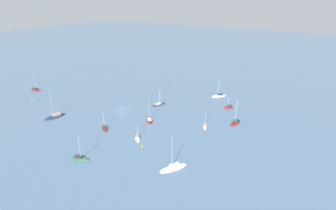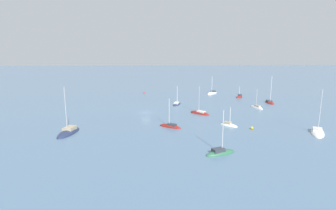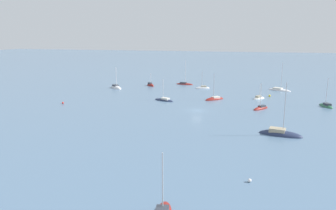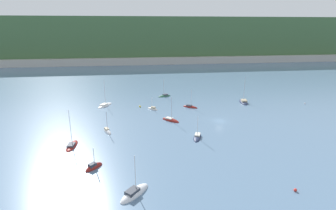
% 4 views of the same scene
% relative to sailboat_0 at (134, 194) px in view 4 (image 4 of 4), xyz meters
% --- Properties ---
extents(ground_plane, '(600.00, 600.00, 0.00)m').
position_rel_sailboat_0_xyz_m(ground_plane, '(28.02, 35.20, -0.09)').
color(ground_plane, slate).
extents(hillside_ridge, '(370.76, 67.90, 37.29)m').
position_rel_sailboat_0_xyz_m(hillside_ridge, '(28.02, 208.31, 18.56)').
color(hillside_ridge, '#42663D').
rests_on(hillside_ridge, ground_plane).
extents(shore_town_strip, '(315.14, 6.00, 5.45)m').
position_rel_sailboat_0_xyz_m(shore_town_strip, '(28.02, 170.86, 2.64)').
color(shore_town_strip, '#B7B2A8').
rests_on(shore_town_strip, ground_plane).
extents(sailboat_0, '(6.56, 6.89, 8.64)m').
position_rel_sailboat_0_xyz_m(sailboat_0, '(0.00, 0.00, 0.00)').
color(sailboat_0, silver).
rests_on(sailboat_0, ground_plane).
extents(sailboat_1, '(4.40, 4.18, 5.30)m').
position_rel_sailboat_0_xyz_m(sailboat_1, '(7.39, 50.91, 0.01)').
color(sailboat_1, white).
rests_on(sailboat_1, ground_plane).
extents(sailboat_3, '(3.35, 5.42, 7.01)m').
position_rel_sailboat_0_xyz_m(sailboat_3, '(-7.49, 31.00, 0.00)').
color(sailboat_3, silver).
rests_on(sailboat_3, ground_plane).
extents(sailboat_4, '(6.26, 3.90, 8.59)m').
position_rel_sailboat_0_xyz_m(sailboat_4, '(14.05, 68.71, 0.02)').
color(sailboat_4, '#2D6647').
rests_on(sailboat_4, ground_plane).
extents(sailboat_5, '(4.48, 8.74, 11.46)m').
position_rel_sailboat_0_xyz_m(sailboat_5, '(44.60, 54.90, 0.02)').
color(sailboat_5, '#232D4C').
rests_on(sailboat_5, ground_plane).
extents(sailboat_6, '(4.18, 6.90, 6.96)m').
position_rel_sailboat_0_xyz_m(sailboat_6, '(17.62, 23.39, 0.00)').
color(sailboat_6, '#232D4C').
rests_on(sailboat_6, ground_plane).
extents(sailboat_7, '(6.01, 6.10, 8.88)m').
position_rel_sailboat_0_xyz_m(sailboat_7, '(12.22, 37.82, -0.02)').
color(sailboat_7, maroon).
rests_on(sailboat_7, ground_plane).
extents(sailboat_8, '(5.72, 4.71, 7.70)m').
position_rel_sailboat_0_xyz_m(sailboat_8, '(21.74, 51.35, -0.00)').
color(sailboat_8, maroon).
rests_on(sailboat_8, ground_plane).
extents(sailboat_9, '(6.44, 8.53, 10.54)m').
position_rel_sailboat_0_xyz_m(sailboat_9, '(-10.63, 57.94, 0.00)').
color(sailboat_9, silver).
rests_on(sailboat_9, ground_plane).
extents(sailboat_10, '(2.82, 7.11, 10.14)m').
position_rel_sailboat_0_xyz_m(sailboat_10, '(-15.67, 22.38, 0.02)').
color(sailboat_10, maroon).
rests_on(sailboat_10, ground_plane).
extents(sailboat_11, '(4.15, 4.33, 5.62)m').
position_rel_sailboat_0_xyz_m(sailboat_11, '(-8.63, 10.50, 0.01)').
color(sailboat_11, maroon).
rests_on(sailboat_11, ground_plane).
extents(mooring_buoy_0, '(0.51, 0.51, 0.51)m').
position_rel_sailboat_0_xyz_m(mooring_buoy_0, '(67.87, 49.59, 0.17)').
color(mooring_buoy_0, white).
rests_on(mooring_buoy_0, ground_plane).
extents(mooring_buoy_1, '(0.65, 0.65, 0.65)m').
position_rel_sailboat_0_xyz_m(mooring_buoy_1, '(2.83, 54.16, 0.24)').
color(mooring_buoy_1, yellow).
rests_on(mooring_buoy_1, ground_plane).
extents(mooring_buoy_2, '(0.59, 0.59, 0.59)m').
position_rel_sailboat_0_xyz_m(mooring_buoy_2, '(29.75, -3.24, 0.21)').
color(mooring_buoy_2, red).
rests_on(mooring_buoy_2, ground_plane).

